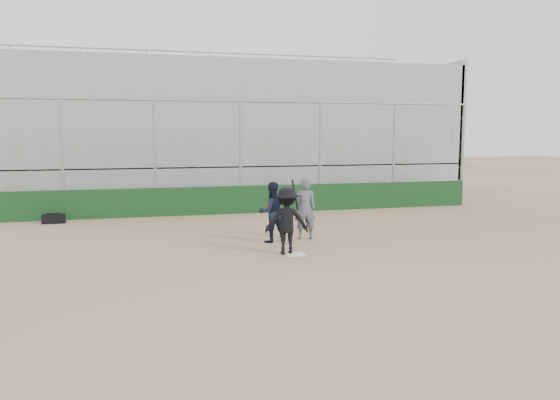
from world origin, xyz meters
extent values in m
plane|color=#7F6045|center=(0.00, 0.00, 0.00)|extent=(90.00, 90.00, 0.00)
cube|color=white|center=(0.00, 0.00, 0.01)|extent=(0.44, 0.44, 0.02)
cube|color=#103415|center=(0.00, 7.00, 0.50)|extent=(18.00, 0.25, 1.00)
cylinder|color=gray|center=(0.00, 7.00, 2.00)|extent=(0.10, 0.10, 4.00)
cylinder|color=gray|center=(9.00, 7.00, 2.00)|extent=(0.10, 0.10, 4.00)
cylinder|color=gray|center=(0.00, 7.00, 4.00)|extent=(18.00, 0.07, 0.07)
cube|color=gray|center=(0.00, 11.95, 0.80)|extent=(20.00, 6.70, 1.60)
cube|color=gray|center=(0.00, 11.95, 3.70)|extent=(20.00, 6.70, 4.20)
cube|color=gray|center=(10.00, 11.95, 2.90)|extent=(0.25, 6.70, 6.10)
cylinder|color=gray|center=(0.00, 15.10, 6.80)|extent=(20.00, 0.06, 0.06)
imported|color=black|center=(-0.16, 0.14, 0.80)|extent=(1.13, 0.79, 1.60)
cylinder|color=black|center=(0.09, 0.29, 1.42)|extent=(0.07, 0.57, 0.71)
imported|color=black|center=(-0.18, 1.59, 0.53)|extent=(0.93, 0.82, 1.05)
sphere|color=maroon|center=(-0.18, 1.59, 0.96)|extent=(0.28, 0.28, 0.28)
imported|color=#4F5564|center=(0.80, 1.77, 0.76)|extent=(0.64, 0.44, 1.51)
cube|color=black|center=(-6.25, 6.29, 0.15)|extent=(0.71, 0.32, 0.30)
cylinder|color=black|center=(-6.25, 6.29, 0.32)|extent=(0.45, 0.06, 0.04)
camera|label=1|loc=(-3.57, -12.30, 2.91)|focal=35.00mm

